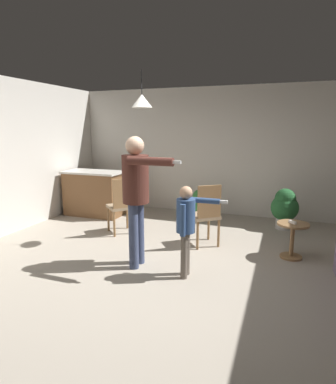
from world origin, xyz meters
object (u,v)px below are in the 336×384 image
Objects in this scene: person_child at (187,221)px; dining_chair_by_counter at (206,213)px; kitchen_counter at (94,193)px; side_table_by_couch at (292,236)px; person_adult at (137,188)px; potted_plant_by_wall at (285,207)px; dining_chair_near_wall at (122,204)px; spare_remote_on_table at (293,222)px; potted_plant_corner at (200,203)px.

dining_chair_by_counter is (-0.02, 1.12, -0.18)m from person_child.
kitchen_counter is 2.42× the size of side_table_by_couch.
person_adult is 0.80m from person_child.
person_adult is 1.75× the size of dining_chair_by_counter.
person_child is 2.76m from potted_plant_by_wall.
side_table_by_couch is at bearing -14.91° from kitchen_counter.
kitchen_counter is 4.11m from side_table_by_couch.
kitchen_counter is 3.86m from potted_plant_by_wall.
person_child reaches higher than potted_plant_by_wall.
dining_chair_near_wall is at bearing -154.53° from potted_plant_by_wall.
person_adult reaches higher than side_table_by_couch.
dining_chair_by_counter is 1.80m from potted_plant_by_wall.
spare_remote_on_table reaches higher than side_table_by_couch.
dining_chair_by_counter reaches higher than potted_plant_corner.
person_adult is at bearing -98.61° from person_child.
kitchen_counter is 1.49m from dining_chair_near_wall.
spare_remote_on_table is (2.79, -0.15, -0.01)m from dining_chair_near_wall.
dining_chair_near_wall is (-1.52, 0.09, 0.00)m from dining_chair_by_counter.
dining_chair_near_wall reaches higher than spare_remote_on_table.
spare_remote_on_table is at bearing -15.16° from kitchen_counter.
spare_remote_on_table is (1.25, 1.07, -0.18)m from person_child.
person_adult reaches higher than dining_chair_near_wall.
side_table_by_couch is at bearing 116.89° from person_adult.
person_child is 1.16× the size of dining_chair_near_wall.
spare_remote_on_table is at bearing -85.76° from potted_plant_by_wall.
dining_chair_near_wall is at bearing -128.25° from potted_plant_corner.
dining_chair_by_counter is (0.69, 1.04, -0.54)m from person_adult.
side_table_by_couch is 2.33m from person_adult.
kitchen_counter is at bearing 94.83° from dining_chair_near_wall.
person_adult is at bearing -162.07° from dining_chair_by_counter.
potted_plant_corner is at bearing 174.76° from person_adult.
potted_plant_corner is at bearing 69.12° from dining_chair_by_counter.
side_table_by_couch is at bearing 129.11° from person_child.
dining_chair_by_counter is at bearing 178.33° from side_table_by_couch.
spare_remote_on_table is (0.11, -1.43, 0.12)m from potted_plant_by_wall.
dining_chair_near_wall is at bearing -129.92° from person_child.
dining_chair_near_wall reaches higher than potted_plant_corner.
kitchen_counter is at bearing -130.09° from person_child.
dining_chair_near_wall is at bearing 177.01° from spare_remote_on_table.
dining_chair_by_counter is 1.53m from dining_chair_near_wall.
person_child is at bearing -139.16° from side_table_by_couch.
dining_chair_near_wall is 1.73m from potted_plant_corner.
side_table_by_couch is at bearing -85.20° from potted_plant_by_wall.
person_adult is 1.36m from dining_chair_by_counter.
dining_chair_near_wall is at bearing 137.85° from dining_chair_by_counter.
potted_plant_by_wall is at bearing 94.80° from side_table_by_couch.
dining_chair_by_counter reaches higher than side_table_by_couch.
potted_plant_by_wall is at bearing 94.24° from spare_remote_on_table.
potted_plant_by_wall is 5.86× the size of spare_remote_on_table.
spare_remote_on_table is at bearing -130.17° from side_table_by_couch.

